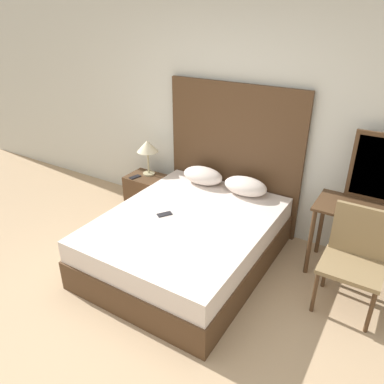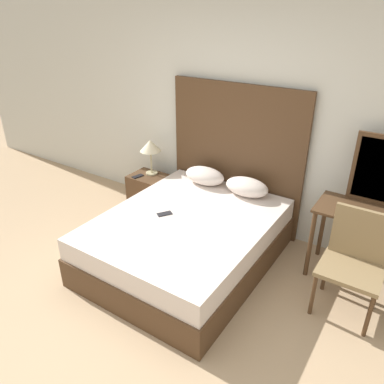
{
  "view_description": "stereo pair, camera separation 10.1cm",
  "coord_description": "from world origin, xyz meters",
  "px_view_note": "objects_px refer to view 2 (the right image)",
  "views": [
    {
      "loc": [
        1.64,
        -1.53,
        2.46
      ],
      "look_at": [
        -0.11,
        1.29,
        0.79
      ],
      "focal_mm": 35.0,
      "sensor_mm": 36.0,
      "label": 1
    },
    {
      "loc": [
        1.72,
        -1.48,
        2.46
      ],
      "look_at": [
        -0.11,
        1.29,
        0.79
      ],
      "focal_mm": 35.0,
      "sensor_mm": 36.0,
      "label": 2
    }
  ],
  "objects_px": {
    "bed": "(187,240)",
    "nightstand": "(149,192)",
    "phone_on_nightstand": "(138,176)",
    "table_lamp": "(150,147)",
    "phone_on_bed": "(165,214)",
    "chair": "(355,257)",
    "vanity_desk": "(365,225)"
  },
  "relations": [
    {
      "from": "bed",
      "to": "nightstand",
      "type": "distance_m",
      "value": 1.31
    },
    {
      "from": "bed",
      "to": "phone_on_nightstand",
      "type": "distance_m",
      "value": 1.35
    },
    {
      "from": "table_lamp",
      "to": "phone_on_bed",
      "type": "bearing_deg",
      "value": -44.75
    },
    {
      "from": "table_lamp",
      "to": "phone_on_nightstand",
      "type": "xyz_separation_m",
      "value": [
        -0.09,
        -0.17,
        -0.36
      ]
    },
    {
      "from": "bed",
      "to": "phone_on_bed",
      "type": "distance_m",
      "value": 0.36
    },
    {
      "from": "nightstand",
      "to": "phone_on_nightstand",
      "type": "relative_size",
      "value": 2.86
    },
    {
      "from": "bed",
      "to": "chair",
      "type": "height_order",
      "value": "chair"
    },
    {
      "from": "phone_on_nightstand",
      "to": "nightstand",
      "type": "bearing_deg",
      "value": 47.53
    },
    {
      "from": "phone_on_bed",
      "to": "nightstand",
      "type": "xyz_separation_m",
      "value": [
        -0.87,
        0.78,
        -0.31
      ]
    },
    {
      "from": "bed",
      "to": "vanity_desk",
      "type": "distance_m",
      "value": 1.72
    },
    {
      "from": "nightstand",
      "to": "vanity_desk",
      "type": "distance_m",
      "value": 2.66
    },
    {
      "from": "bed",
      "to": "chair",
      "type": "bearing_deg",
      "value": 9.62
    },
    {
      "from": "nightstand",
      "to": "chair",
      "type": "bearing_deg",
      "value": -9.65
    },
    {
      "from": "nightstand",
      "to": "phone_on_nightstand",
      "type": "distance_m",
      "value": 0.27
    },
    {
      "from": "phone_on_nightstand",
      "to": "phone_on_bed",
      "type": "bearing_deg",
      "value": -35.49
    },
    {
      "from": "vanity_desk",
      "to": "bed",
      "type": "bearing_deg",
      "value": -155.66
    },
    {
      "from": "bed",
      "to": "phone_on_nightstand",
      "type": "xyz_separation_m",
      "value": [
        -1.18,
        0.62,
        0.2
      ]
    },
    {
      "from": "bed",
      "to": "phone_on_bed",
      "type": "bearing_deg",
      "value": -164.8
    },
    {
      "from": "chair",
      "to": "vanity_desk",
      "type": "bearing_deg",
      "value": 92.59
    },
    {
      "from": "phone_on_nightstand",
      "to": "vanity_desk",
      "type": "bearing_deg",
      "value": 1.61
    },
    {
      "from": "vanity_desk",
      "to": "phone_on_bed",
      "type": "bearing_deg",
      "value": -156.79
    },
    {
      "from": "chair",
      "to": "phone_on_nightstand",
      "type": "bearing_deg",
      "value": 172.62
    },
    {
      "from": "bed",
      "to": "nightstand",
      "type": "bearing_deg",
      "value": 146.92
    },
    {
      "from": "bed",
      "to": "phone_on_bed",
      "type": "xyz_separation_m",
      "value": [
        -0.23,
        -0.06,
        0.28
      ]
    },
    {
      "from": "chair",
      "to": "table_lamp",
      "type": "bearing_deg",
      "value": 168.72
    },
    {
      "from": "phone_on_nightstand",
      "to": "chair",
      "type": "xyz_separation_m",
      "value": [
        2.74,
        -0.36,
        0.06
      ]
    },
    {
      "from": "table_lamp",
      "to": "phone_on_nightstand",
      "type": "bearing_deg",
      "value": -118.46
    },
    {
      "from": "phone_on_bed",
      "to": "chair",
      "type": "relative_size",
      "value": 0.18
    },
    {
      "from": "nightstand",
      "to": "phone_on_nightstand",
      "type": "height_order",
      "value": "phone_on_nightstand"
    },
    {
      "from": "phone_on_bed",
      "to": "nightstand",
      "type": "relative_size",
      "value": 0.35
    },
    {
      "from": "nightstand",
      "to": "phone_on_nightstand",
      "type": "bearing_deg",
      "value": -132.47
    },
    {
      "from": "table_lamp",
      "to": "vanity_desk",
      "type": "height_order",
      "value": "table_lamp"
    }
  ]
}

